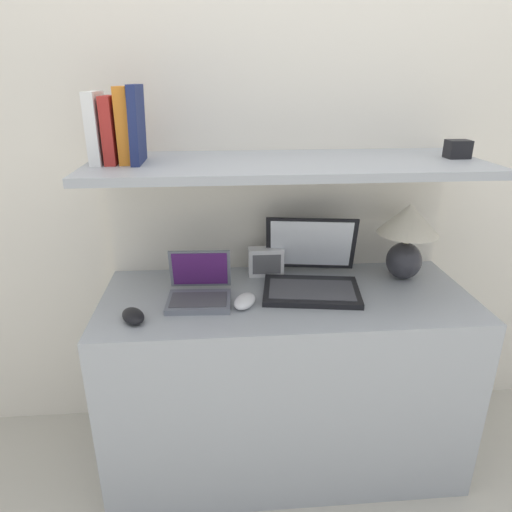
{
  "coord_description": "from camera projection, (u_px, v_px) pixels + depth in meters",
  "views": [
    {
      "loc": [
        -0.24,
        -1.2,
        1.48
      ],
      "look_at": [
        -0.11,
        0.28,
        0.89
      ],
      "focal_mm": 32.0,
      "sensor_mm": 36.0,
      "label": 1
    }
  ],
  "objects": [
    {
      "name": "ground_plane",
      "position": [
        293.0,
        509.0,
        1.67
      ],
      "size": [
        12.0,
        12.0,
        0.0
      ],
      "primitive_type": "plane",
      "color": "#B2AD9E"
    },
    {
      "name": "book_navy",
      "position": [
        137.0,
        125.0,
        1.47
      ],
      "size": [
        0.03,
        0.18,
        0.24
      ],
      "color": "navy",
      "rests_on": "shelf"
    },
    {
      "name": "book_red",
      "position": [
        111.0,
        130.0,
        1.47
      ],
      "size": [
        0.04,
        0.14,
        0.21
      ],
      "color": "#A82823",
      "rests_on": "shelf"
    },
    {
      "name": "router_box",
      "position": [
        266.0,
        262.0,
        1.81
      ],
      "size": [
        0.14,
        0.06,
        0.11
      ],
      "color": "white",
      "rests_on": "desk"
    },
    {
      "name": "laptop_small",
      "position": [
        199.0,
        291.0,
        1.61
      ],
      "size": [
        0.23,
        0.21,
        0.17
      ],
      "color": "slate",
      "rests_on": "desk"
    },
    {
      "name": "desk",
      "position": [
        285.0,
        379.0,
        1.8
      ],
      "size": [
        1.34,
        0.55,
        0.74
      ],
      "color": "#999EA3",
      "rests_on": "ground_plane"
    },
    {
      "name": "computer_mouse",
      "position": [
        245.0,
        301.0,
        1.57
      ],
      "size": [
        0.11,
        0.13,
        0.04
      ],
      "color": "white",
      "rests_on": "desk"
    },
    {
      "name": "second_mouse",
      "position": [
        133.0,
        316.0,
        1.48
      ],
      "size": [
        0.11,
        0.13,
        0.04
      ],
      "color": "black",
      "rests_on": "desk"
    },
    {
      "name": "table_lamp",
      "position": [
        407.0,
        232.0,
        1.74
      ],
      "size": [
        0.23,
        0.23,
        0.3
      ],
      "color": "#2D2D33",
      "rests_on": "desk"
    },
    {
      "name": "book_white",
      "position": [
        96.0,
        128.0,
        1.46
      ],
      "size": [
        0.04,
        0.15,
        0.22
      ],
      "color": "silver",
      "rests_on": "shelf"
    },
    {
      "name": "laptop_large",
      "position": [
        311.0,
        274.0,
        1.71
      ],
      "size": [
        0.39,
        0.38,
        0.25
      ],
      "color": "black",
      "rests_on": "desk"
    },
    {
      "name": "wall_back",
      "position": [
        277.0,
        152.0,
        1.81
      ],
      "size": [
        6.0,
        0.05,
        2.4
      ],
      "color": "silver",
      "rests_on": "ground_plane"
    },
    {
      "name": "shelf",
      "position": [
        288.0,
        165.0,
        1.56
      ],
      "size": [
        1.34,
        0.5,
        0.03
      ],
      "color": "#999EA3",
      "rests_on": "back_riser"
    },
    {
      "name": "back_riser",
      "position": [
        276.0,
        295.0,
        1.99
      ],
      "size": [
        1.34,
        0.04,
        1.19
      ],
      "color": "silver",
      "rests_on": "ground_plane"
    },
    {
      "name": "book_orange",
      "position": [
        125.0,
        126.0,
        1.47
      ],
      "size": [
        0.04,
        0.12,
        0.24
      ],
      "color": "orange",
      "rests_on": "shelf"
    },
    {
      "name": "shelf_gadget",
      "position": [
        458.0,
        149.0,
        1.59
      ],
      "size": [
        0.08,
        0.06,
        0.06
      ],
      "color": "black",
      "rests_on": "shelf"
    }
  ]
}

